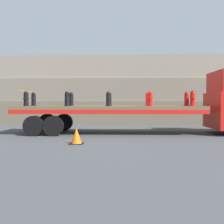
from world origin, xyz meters
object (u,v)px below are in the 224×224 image
Objects in this scene: fire_hydrant_black_near_0 at (26,99)px; fire_hydrant_black_far_1 at (71,99)px; fire_hydrant_red_near_4 at (193,99)px; fire_hydrant_red_far_4 at (187,99)px; traffic_cone at (76,136)px; fire_hydrant_black_far_0 at (34,99)px; flatbed_trailer at (96,111)px; fire_hydrant_red_far_3 at (148,99)px; fire_hydrant_black_near_1 at (67,99)px; fire_hydrant_black_far_2 at (109,99)px; fire_hydrant_black_near_2 at (108,99)px; fire_hydrant_red_near_3 at (150,99)px.

fire_hydrant_black_near_0 is 1.00× the size of fire_hydrant_black_far_1.
fire_hydrant_red_near_4 is 1.07m from fire_hydrant_red_far_4.
fire_hydrant_black_far_0 is at bearing 127.47° from traffic_cone.
flatbed_trailer is 2.79m from fire_hydrant_red_far_3.
fire_hydrant_black_far_0 is at bearing 180.00° from fire_hydrant_black_far_1.
fire_hydrant_red_far_3 and fire_hydrant_red_near_4 have the same top height.
fire_hydrant_black_near_1 is at bearing 108.59° from traffic_cone.
fire_hydrant_black_far_0 is 1.00× the size of fire_hydrant_red_far_3.
fire_hydrant_red_near_4 is (8.11, 0.00, 0.00)m from fire_hydrant_black_near_0.
fire_hydrant_black_near_0 is 1.00× the size of fire_hydrant_black_near_1.
fire_hydrant_black_far_2 is at bearing 0.00° from fire_hydrant_black_far_1.
fire_hydrant_black_near_0 and fire_hydrant_black_far_2 have the same top height.
fire_hydrant_red_far_3 is at bearing 9.97° from fire_hydrant_black_near_0.
traffic_cone is at bearing -76.31° from fire_hydrant_black_far_1.
fire_hydrant_red_far_3 is (2.67, 0.53, 0.62)m from flatbed_trailer.
flatbed_trailer is 1.04m from fire_hydrant_black_near_2.
flatbed_trailer is 3.51m from fire_hydrant_black_near_0.
flatbed_trailer is 12.86× the size of fire_hydrant_red_far_4.
fire_hydrant_black_far_2 is 1.00× the size of fire_hydrant_red_far_4.
fire_hydrant_red_near_4 is at bearing 28.65° from traffic_cone.
fire_hydrant_black_near_1 is (-1.39, -0.53, 0.62)m from flatbed_trailer.
fire_hydrant_black_near_0 and fire_hydrant_black_near_1 have the same top height.
fire_hydrant_black_near_1 is 6.08m from fire_hydrant_red_near_4.
fire_hydrant_red_far_3 is at bearing 0.00° from fire_hydrant_black_far_2.
fire_hydrant_red_near_3 is 2.03m from fire_hydrant_red_near_4.
fire_hydrant_black_far_1 is 1.00× the size of fire_hydrant_red_far_3.
fire_hydrant_black_far_0 and fire_hydrant_red_far_3 have the same top height.
fire_hydrant_black_near_2 is 2.29m from fire_hydrant_red_far_3.
fire_hydrant_red_far_4 is (6.08, 1.07, 0.00)m from fire_hydrant_black_near_1.
fire_hydrant_black_far_1 is at bearing 165.23° from fire_hydrant_red_near_3.
fire_hydrant_black_far_1 is at bearing 90.00° from fire_hydrant_black_near_1.
fire_hydrant_black_near_2 is at bearing 180.00° from fire_hydrant_red_near_3.
fire_hydrant_red_near_3 is (6.08, -1.07, 0.00)m from fire_hydrant_black_far_0.
fire_hydrant_black_near_0 reaches higher than traffic_cone.
fire_hydrant_black_far_0 is 1.00× the size of fire_hydrant_black_near_1.
fire_hydrant_black_near_1 is at bearing 180.00° from fire_hydrant_red_near_4.
flatbed_trailer is 2.79m from fire_hydrant_red_near_3.
fire_hydrant_red_near_3 reaches higher than flatbed_trailer.
fire_hydrant_red_far_4 is at bearing 0.00° from fire_hydrant_red_far_3.
flatbed_trailer is at bearing 173.51° from fire_hydrant_red_near_4.
fire_hydrant_black_far_2 is at bearing 180.00° from fire_hydrant_red_far_4.
fire_hydrant_black_near_1 is at bearing -27.81° from fire_hydrant_black_far_0.
fire_hydrant_black_far_1 is at bearing 0.00° from fire_hydrant_black_far_0.
fire_hydrant_black_near_1 is 1.00× the size of fire_hydrant_black_near_2.
fire_hydrant_red_far_4 is (8.11, 1.07, 0.00)m from fire_hydrant_black_near_0.
fire_hydrant_black_near_2 reaches higher than traffic_cone.
flatbed_trailer is at bearing 168.67° from fire_hydrant_red_near_3.
fire_hydrant_black_far_1 is at bearing 27.81° from fire_hydrant_black_near_0.
fire_hydrant_black_far_1 and fire_hydrant_black_near_2 have the same top height.
fire_hydrant_black_near_1 is at bearing 180.00° from fire_hydrant_black_near_2.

